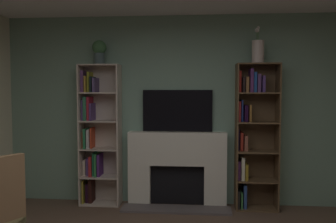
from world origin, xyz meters
name	(u,v)px	position (x,y,z in m)	size (l,w,h in m)	color
wall_back_accent	(178,110)	(0.00, 2.65, 1.31)	(4.96, 0.06, 2.62)	gray
fireplace	(177,167)	(0.00, 2.52, 0.53)	(1.45, 0.49, 1.02)	white
tv	(178,111)	(0.00, 2.59, 1.31)	(0.96, 0.06, 0.57)	black
bookshelf_left	(97,136)	(-1.13, 2.51, 0.96)	(0.55, 0.29, 1.95)	beige
bookshelf_right	(252,134)	(1.01, 2.50, 1.01)	(0.55, 0.32, 1.95)	brown
potted_plant	(99,51)	(-1.07, 2.47, 2.13)	(0.19, 0.19, 0.33)	#44595A
vase_with_flowers	(258,51)	(1.07, 2.47, 2.11)	(0.16, 0.16, 0.49)	beige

